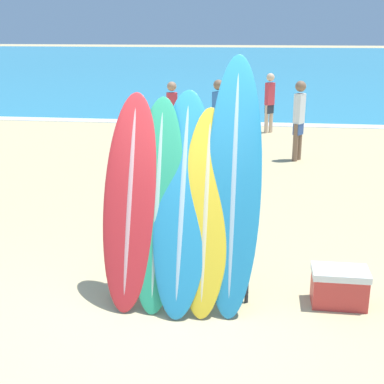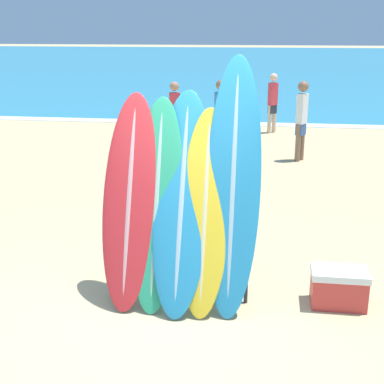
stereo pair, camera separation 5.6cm
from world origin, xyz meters
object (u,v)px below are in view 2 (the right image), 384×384
at_px(surfboard_slot_1, 157,203).
at_px(surfboard_slot_2, 182,201).
at_px(surfboard_rack, 181,256).
at_px(person_mid_beach, 175,113).
at_px(surfboard_slot_4, 233,184).
at_px(person_far_right, 273,101).
at_px(cooler_box, 339,287).
at_px(surfboard_slot_3, 205,211).
at_px(person_far_left, 301,118).
at_px(person_near_water, 221,115).
at_px(surfboard_slot_0, 130,200).

xyz_separation_m(surfboard_slot_1, surfboard_slot_2, (0.26, 0.02, 0.03)).
bearing_deg(surfboard_rack, surfboard_slot_2, 86.33).
height_order(surfboard_slot_1, person_mid_beach, surfboard_slot_1).
distance_m(surfboard_rack, surfboard_slot_1, 0.61).
height_order(surfboard_slot_4, person_far_right, surfboard_slot_4).
distance_m(surfboard_slot_4, cooler_box, 1.53).
distance_m(surfboard_slot_3, cooler_box, 1.59).
bearing_deg(surfboard_slot_4, person_far_left, 80.66).
height_order(surfboard_slot_1, person_near_water, surfboard_slot_1).
distance_m(surfboard_rack, person_far_right, 9.49).
xyz_separation_m(surfboard_rack, person_far_left, (1.54, 6.36, 0.43)).
height_order(surfboard_slot_4, person_near_water, surfboard_slot_4).
bearing_deg(cooler_box, surfboard_slot_3, -176.69).
bearing_deg(person_far_right, surfboard_rack, 44.03).
bearing_deg(surfboard_slot_4, person_mid_beach, 104.55).
xyz_separation_m(surfboard_rack, person_far_right, (0.96, 9.43, 0.38)).
bearing_deg(person_far_left, surfboard_rack, -163.03).
relative_size(surfboard_slot_0, surfboard_slot_3, 1.07).
height_order(surfboard_slot_0, surfboard_slot_1, surfboard_slot_0).
height_order(surfboard_rack, person_mid_beach, person_mid_beach).
height_order(surfboard_slot_1, cooler_box, surfboard_slot_1).
relative_size(surfboard_slot_4, cooler_box, 4.39).
height_order(person_near_water, cooler_box, person_near_water).
bearing_deg(surfboard_rack, cooler_box, 3.05).
xyz_separation_m(surfboard_slot_4, person_mid_beach, (-1.78, 6.84, -0.39)).
distance_m(surfboard_slot_1, cooler_box, 2.05).
xyz_separation_m(person_near_water, person_far_left, (1.72, -0.19, 0.01)).
bearing_deg(surfboard_slot_4, surfboard_slot_3, -158.58).
bearing_deg(person_far_left, surfboard_slot_0, -167.56).
xyz_separation_m(surfboard_slot_3, person_mid_beach, (-1.51, 6.95, -0.13)).
distance_m(surfboard_slot_1, surfboard_slot_3, 0.50).
bearing_deg(person_far_left, surfboard_slot_3, -160.93).
bearing_deg(surfboard_slot_4, person_near_water, 96.13).
bearing_deg(surfboard_slot_1, surfboard_rack, -7.71).
relative_size(surfboard_rack, surfboard_slot_4, 0.56).
height_order(person_far_left, person_far_right, person_far_left).
height_order(surfboard_slot_0, surfboard_slot_3, surfboard_slot_0).
distance_m(surfboard_rack, surfboard_slot_4, 0.92).
height_order(surfboard_rack, cooler_box, surfboard_rack).
xyz_separation_m(surfboard_slot_0, person_far_right, (1.49, 9.40, -0.20)).
bearing_deg(surfboard_slot_4, surfboard_slot_2, -173.09).
relative_size(surfboard_slot_0, surfboard_slot_2, 0.99).
height_order(surfboard_rack, surfboard_slot_4, surfboard_slot_4).
xyz_separation_m(person_near_water, person_mid_beach, (-1.08, 0.40, -0.05)).
bearing_deg(person_mid_beach, surfboard_slot_2, -99.16).
height_order(surfboard_slot_0, cooler_box, surfboard_slot_0).
bearing_deg(surfboard_slot_1, surfboard_slot_0, -179.17).
xyz_separation_m(person_mid_beach, person_far_right, (2.22, 2.48, 0.00)).
bearing_deg(person_near_water, person_mid_beach, 105.96).
bearing_deg(person_far_right, surfboard_slot_2, 44.02).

